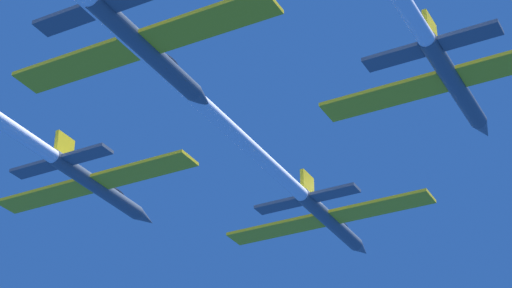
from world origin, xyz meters
name	(u,v)px	position (x,y,z in m)	size (l,w,h in m)	color
jet_lead	(238,136)	(-0.67, -14.30, -0.51)	(15.88, 49.76, 2.63)	#4C5660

